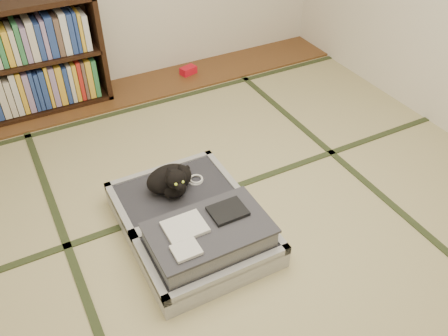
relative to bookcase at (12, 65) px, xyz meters
name	(u,v)px	position (x,y,z in m)	size (l,w,h in m)	color
floor	(243,232)	(0.94, -2.07, -0.45)	(4.50, 4.50, 0.00)	tan
wood_strip	(135,90)	(0.94, -0.07, -0.44)	(4.00, 0.50, 0.02)	brown
red_item	(188,70)	(1.49, -0.04, -0.40)	(0.15, 0.09, 0.07)	red
tatami_borders	(208,186)	(0.94, -1.57, -0.45)	(4.00, 4.50, 0.01)	#2D381E
bookcase	(12,65)	(0.00, 0.00, 0.00)	(1.43, 0.33, 0.92)	black
suitcase	(194,225)	(0.66, -1.96, -0.34)	(0.77, 1.03, 0.30)	#B0B1B5
cat	(171,180)	(0.64, -1.67, -0.20)	(0.34, 0.34, 0.28)	black
cable_coil	(196,180)	(0.82, -1.64, -0.29)	(0.11, 0.11, 0.03)	white
hanger	(174,183)	(0.74, -1.44, -0.44)	(0.41, 0.26, 0.01)	black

